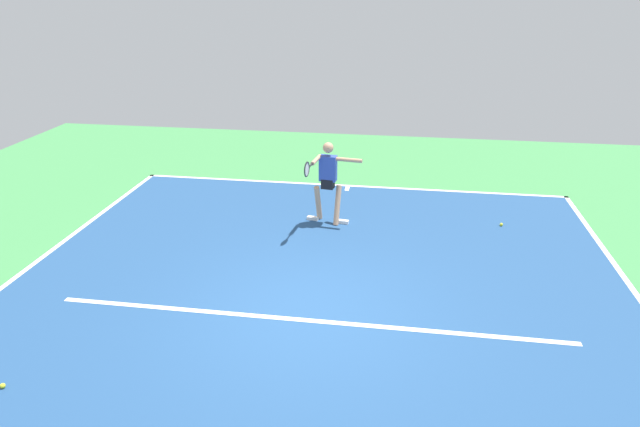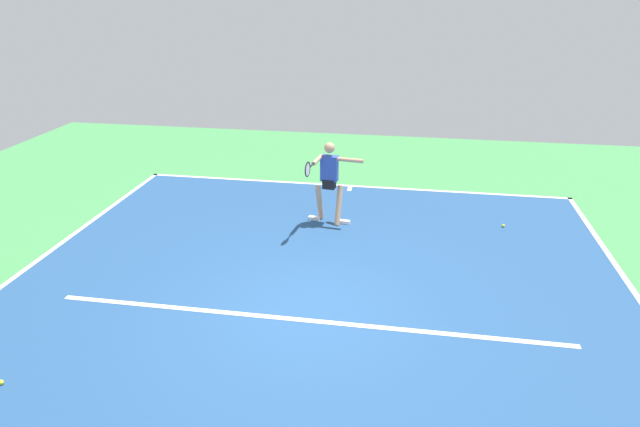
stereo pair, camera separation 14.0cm
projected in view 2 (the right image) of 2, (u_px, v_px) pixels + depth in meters
The scene contains 9 objects.
ground_plane at pixel (308, 311), 8.37m from camera, with size 21.17×21.17×0.00m, color #428E4C.
court_surface at pixel (308, 311), 8.37m from camera, with size 10.32×11.40×0.00m, color navy.
court_line_baseline_near at pixel (351, 186), 13.50m from camera, with size 10.32×0.10×0.01m, color white.
court_line_sideline_right at pixel (7, 283), 9.15m from camera, with size 0.10×11.40×0.01m, color white.
court_line_service at pixel (305, 320), 8.14m from camera, with size 7.74×0.10×0.01m, color white.
court_line_centre_mark at pixel (350, 189), 13.31m from camera, with size 0.10×0.30×0.01m, color white.
tennis_player at pixel (329, 178), 11.08m from camera, with size 1.14×1.20×1.72m.
tennis_ball_near_player at pixel (503, 226), 11.22m from camera, with size 0.07×0.07×0.07m, color yellow.
tennis_ball_by_sideline at pixel (1, 382), 6.83m from camera, with size 0.07×0.07×0.07m, color yellow.
Camera 2 is at (-1.37, 7.00, 4.63)m, focal length 30.86 mm.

